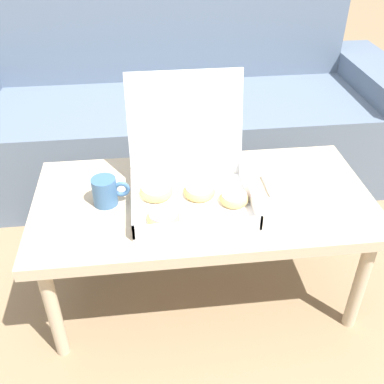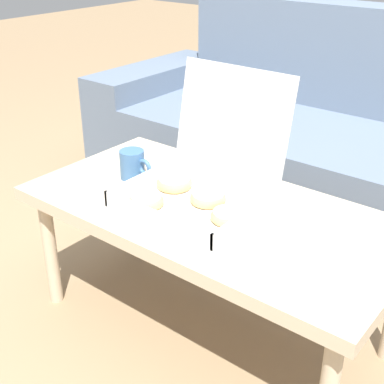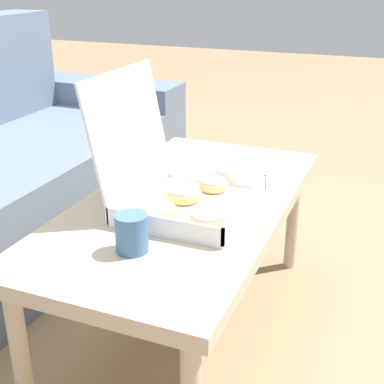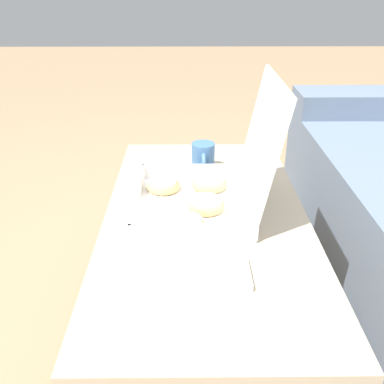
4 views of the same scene
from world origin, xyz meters
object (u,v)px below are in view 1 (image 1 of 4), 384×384
Objects in this scene: couch at (179,116)px; coffee_table at (203,207)px; pastry_box at (187,181)px; coffee_mug at (106,191)px.

coffee_table is at bearing -90.00° from couch.
pastry_box is 0.26m from coffee_mug.
couch is 0.99m from coffee_mug.
couch is 2.00× the size of coffee_table.
couch reaches higher than coffee_mug.
pastry_box is (-0.05, -0.91, 0.21)m from couch.
coffee_mug is at bearing -109.00° from couch.
pastry_box is at bearing 175.17° from coffee_table.
couch reaches higher than pastry_box.
pastry_box is 3.19× the size of coffee_mug.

